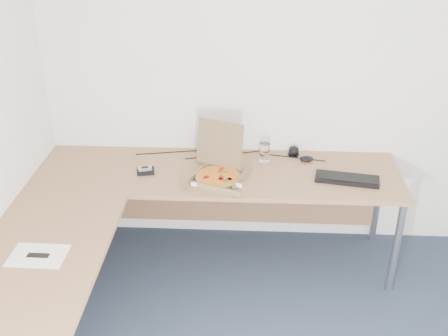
# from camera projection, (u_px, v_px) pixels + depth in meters

# --- Properties ---
(room_shell) EXTENTS (3.50, 3.50, 2.50)m
(room_shell) POSITION_uv_depth(u_px,v_px,m) (319.00, 226.00, 2.15)
(room_shell) COLOR white
(room_shell) RESTS_ON ground
(desk) EXTENTS (2.50, 2.20, 0.73)m
(desk) POSITION_uv_depth(u_px,v_px,m) (162.00, 207.00, 3.31)
(desk) COLOR #A3714B
(desk) RESTS_ON ground
(pizza_box) EXTENTS (0.33, 0.39, 0.34)m
(pizza_box) POSITION_uv_depth(u_px,v_px,m) (218.00, 174.00, 3.53)
(pizza_box) COLOR olive
(pizza_box) RESTS_ON desk
(drinking_glass) EXTENTS (0.08, 0.08, 0.14)m
(drinking_glass) POSITION_uv_depth(u_px,v_px,m) (264.00, 152.00, 3.76)
(drinking_glass) COLOR white
(drinking_glass) RESTS_ON desk
(keyboard) EXTENTS (0.44, 0.22, 0.03)m
(keyboard) POSITION_uv_depth(u_px,v_px,m) (347.00, 179.00, 3.53)
(keyboard) COLOR black
(keyboard) RESTS_ON desk
(mouse) EXTENTS (0.10, 0.07, 0.04)m
(mouse) POSITION_uv_depth(u_px,v_px,m) (306.00, 159.00, 3.78)
(mouse) COLOR black
(mouse) RESTS_ON desk
(wallet) EXTENTS (0.13, 0.12, 0.02)m
(wallet) POSITION_uv_depth(u_px,v_px,m) (146.00, 171.00, 3.63)
(wallet) COLOR black
(wallet) RESTS_ON desk
(phone) EXTENTS (0.10, 0.08, 0.02)m
(phone) POSITION_uv_depth(u_px,v_px,m) (145.00, 168.00, 3.63)
(phone) COLOR #B2B5BA
(phone) RESTS_ON wallet
(paper_sheet) EXTENTS (0.30, 0.22, 0.00)m
(paper_sheet) POSITION_uv_depth(u_px,v_px,m) (38.00, 255.00, 2.82)
(paper_sheet) COLOR white
(paper_sheet) RESTS_ON desk
(dome_speaker) EXTENTS (0.09, 0.09, 0.07)m
(dome_speaker) POSITION_uv_depth(u_px,v_px,m) (294.00, 150.00, 3.86)
(dome_speaker) COLOR black
(dome_speaker) RESTS_ON desk
(cable_bundle) EXTENTS (0.66, 0.14, 0.01)m
(cable_bundle) POSITION_uv_depth(u_px,v_px,m) (226.00, 155.00, 3.87)
(cable_bundle) COLOR black
(cable_bundle) RESTS_ON desk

